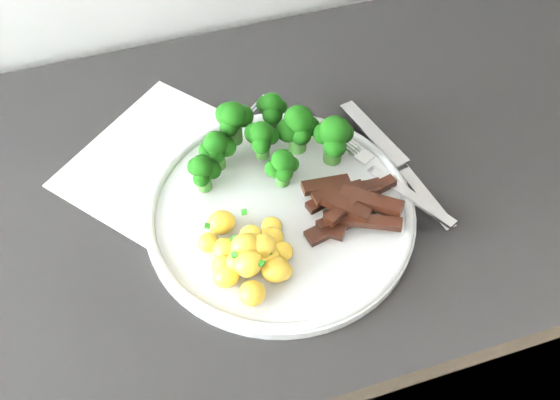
{
  "coord_description": "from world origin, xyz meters",
  "views": [
    {
      "loc": [
        -0.21,
        1.22,
        1.45
      ],
      "look_at": [
        -0.08,
        1.63,
        0.89
      ],
      "focal_mm": 40.49,
      "sensor_mm": 36.0,
      "label": 1
    }
  ],
  "objects_px": {
    "plate": "(280,211)",
    "beef_strips": "(350,204)",
    "knife": "(409,178)",
    "broccoli": "(270,136)",
    "counter": "(326,317)",
    "fork": "(393,182)",
    "potatoes": "(249,254)",
    "recipe_paper": "(201,181)"
  },
  "relations": [
    {
      "from": "counter",
      "to": "beef_strips",
      "type": "height_order",
      "value": "beef_strips"
    },
    {
      "from": "counter",
      "to": "fork",
      "type": "bearing_deg",
      "value": -63.06
    },
    {
      "from": "plate",
      "to": "knife",
      "type": "xyz_separation_m",
      "value": [
        0.16,
        0.0,
        -0.0
      ]
    },
    {
      "from": "counter",
      "to": "beef_strips",
      "type": "bearing_deg",
      "value": -109.91
    },
    {
      "from": "plate",
      "to": "fork",
      "type": "distance_m",
      "value": 0.14
    },
    {
      "from": "broccoli",
      "to": "beef_strips",
      "type": "height_order",
      "value": "broccoli"
    },
    {
      "from": "recipe_paper",
      "to": "knife",
      "type": "relative_size",
      "value": 1.71
    },
    {
      "from": "recipe_paper",
      "to": "counter",
      "type": "bearing_deg",
      "value": -6.45
    },
    {
      "from": "broccoli",
      "to": "knife",
      "type": "bearing_deg",
      "value": -27.67
    },
    {
      "from": "counter",
      "to": "potatoes",
      "type": "distance_m",
      "value": 0.5
    },
    {
      "from": "recipe_paper",
      "to": "knife",
      "type": "bearing_deg",
      "value": -17.82
    },
    {
      "from": "counter",
      "to": "fork",
      "type": "height_order",
      "value": "fork"
    },
    {
      "from": "plate",
      "to": "knife",
      "type": "bearing_deg",
      "value": 0.23
    },
    {
      "from": "plate",
      "to": "potatoes",
      "type": "relative_size",
      "value": 2.55
    },
    {
      "from": "knife",
      "to": "potatoes",
      "type": "bearing_deg",
      "value": -165.07
    },
    {
      "from": "plate",
      "to": "broccoli",
      "type": "bearing_deg",
      "value": 80.64
    },
    {
      "from": "plate",
      "to": "beef_strips",
      "type": "height_order",
      "value": "beef_strips"
    },
    {
      "from": "knife",
      "to": "fork",
      "type": "bearing_deg",
      "value": -162.91
    },
    {
      "from": "knife",
      "to": "broccoli",
      "type": "bearing_deg",
      "value": 152.33
    },
    {
      "from": "broccoli",
      "to": "knife",
      "type": "xyz_separation_m",
      "value": [
        0.15,
        -0.08,
        -0.04
      ]
    },
    {
      "from": "counter",
      "to": "potatoes",
      "type": "relative_size",
      "value": 18.71
    },
    {
      "from": "potatoes",
      "to": "knife",
      "type": "distance_m",
      "value": 0.22
    },
    {
      "from": "counter",
      "to": "recipe_paper",
      "type": "distance_m",
      "value": 0.47
    },
    {
      "from": "potatoes",
      "to": "counter",
      "type": "bearing_deg",
      "value": 35.68
    },
    {
      "from": "recipe_paper",
      "to": "potatoes",
      "type": "distance_m",
      "value": 0.14
    },
    {
      "from": "counter",
      "to": "fork",
      "type": "relative_size",
      "value": 12.97
    },
    {
      "from": "plate",
      "to": "beef_strips",
      "type": "bearing_deg",
      "value": -17.55
    },
    {
      "from": "broccoli",
      "to": "fork",
      "type": "distance_m",
      "value": 0.15
    },
    {
      "from": "potatoes",
      "to": "beef_strips",
      "type": "height_order",
      "value": "potatoes"
    },
    {
      "from": "broccoli",
      "to": "recipe_paper",
      "type": "bearing_deg",
      "value": -178.89
    },
    {
      "from": "plate",
      "to": "broccoli",
      "type": "xyz_separation_m",
      "value": [
        0.01,
        0.08,
        0.04
      ]
    },
    {
      "from": "broccoli",
      "to": "beef_strips",
      "type": "relative_size",
      "value": 1.57
    },
    {
      "from": "counter",
      "to": "potatoes",
      "type": "height_order",
      "value": "potatoes"
    },
    {
      "from": "plate",
      "to": "knife",
      "type": "height_order",
      "value": "knife"
    },
    {
      "from": "potatoes",
      "to": "broccoli",
      "type": "bearing_deg",
      "value": 64.0
    },
    {
      "from": "fork",
      "to": "knife",
      "type": "height_order",
      "value": "fork"
    },
    {
      "from": "counter",
      "to": "knife",
      "type": "xyz_separation_m",
      "value": [
        0.06,
        -0.06,
        0.44
      ]
    },
    {
      "from": "counter",
      "to": "knife",
      "type": "relative_size",
      "value": 10.27
    },
    {
      "from": "broccoli",
      "to": "plate",
      "type": "bearing_deg",
      "value": -99.36
    },
    {
      "from": "counter",
      "to": "beef_strips",
      "type": "xyz_separation_m",
      "value": [
        -0.03,
        -0.08,
        0.45
      ]
    },
    {
      "from": "knife",
      "to": "beef_strips",
      "type": "bearing_deg",
      "value": -164.13
    },
    {
      "from": "plate",
      "to": "broccoli",
      "type": "distance_m",
      "value": 0.09
    }
  ]
}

